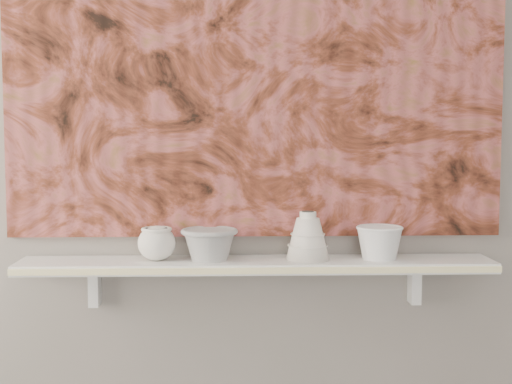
{
  "coord_description": "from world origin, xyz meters",
  "views": [
    {
      "loc": [
        -0.07,
        -0.58,
        1.31
      ],
      "look_at": [
        -0.0,
        1.49,
        1.13
      ],
      "focal_mm": 50.0,
      "sensor_mm": 36.0,
      "label": 1
    }
  ],
  "objects_px": {
    "shelf": "(256,265)",
    "painting": "(256,54)",
    "bell_vessel": "(308,236)",
    "bowl_white": "(379,242)",
    "bowl_grey": "(209,244)",
    "cup_cream": "(157,243)"
  },
  "relations": [
    {
      "from": "shelf",
      "to": "painting",
      "type": "xyz_separation_m",
      "value": [
        0.0,
        0.08,
        0.62
      ]
    },
    {
      "from": "shelf",
      "to": "painting",
      "type": "distance_m",
      "value": 0.63
    },
    {
      "from": "bell_vessel",
      "to": "bowl_white",
      "type": "distance_m",
      "value": 0.21
    },
    {
      "from": "bowl_white",
      "to": "bell_vessel",
      "type": "bearing_deg",
      "value": 180.0
    },
    {
      "from": "shelf",
      "to": "bowl_grey",
      "type": "xyz_separation_m",
      "value": [
        -0.14,
        0.0,
        0.06
      ]
    },
    {
      "from": "shelf",
      "to": "bowl_grey",
      "type": "bearing_deg",
      "value": 180.0
    },
    {
      "from": "shelf",
      "to": "cup_cream",
      "type": "bearing_deg",
      "value": 180.0
    },
    {
      "from": "shelf",
      "to": "bell_vessel",
      "type": "relative_size",
      "value": 9.75
    },
    {
      "from": "bowl_grey",
      "to": "bowl_white",
      "type": "relative_size",
      "value": 1.21
    },
    {
      "from": "painting",
      "to": "cup_cream",
      "type": "bearing_deg",
      "value": -164.66
    },
    {
      "from": "shelf",
      "to": "cup_cream",
      "type": "height_order",
      "value": "cup_cream"
    },
    {
      "from": "shelf",
      "to": "bowl_white",
      "type": "distance_m",
      "value": 0.37
    },
    {
      "from": "bowl_grey",
      "to": "bowl_white",
      "type": "xyz_separation_m",
      "value": [
        0.5,
        0.0,
        0.0
      ]
    },
    {
      "from": "painting",
      "to": "bowl_white",
      "type": "relative_size",
      "value": 10.82
    },
    {
      "from": "shelf",
      "to": "bowl_white",
      "type": "xyz_separation_m",
      "value": [
        0.37,
        0.0,
        0.07
      ]
    },
    {
      "from": "painting",
      "to": "cup_cream",
      "type": "xyz_separation_m",
      "value": [
        -0.29,
        -0.08,
        -0.56
      ]
    },
    {
      "from": "bell_vessel",
      "to": "bowl_white",
      "type": "height_order",
      "value": "bell_vessel"
    },
    {
      "from": "painting",
      "to": "shelf",
      "type": "bearing_deg",
      "value": -90.0
    },
    {
      "from": "bowl_grey",
      "to": "cup_cream",
      "type": "relative_size",
      "value": 1.51
    },
    {
      "from": "painting",
      "to": "bowl_white",
      "type": "height_order",
      "value": "painting"
    },
    {
      "from": "shelf",
      "to": "bowl_grey",
      "type": "height_order",
      "value": "bowl_grey"
    },
    {
      "from": "painting",
      "to": "bell_vessel",
      "type": "xyz_separation_m",
      "value": [
        0.15,
        -0.08,
        -0.54
      ]
    }
  ]
}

